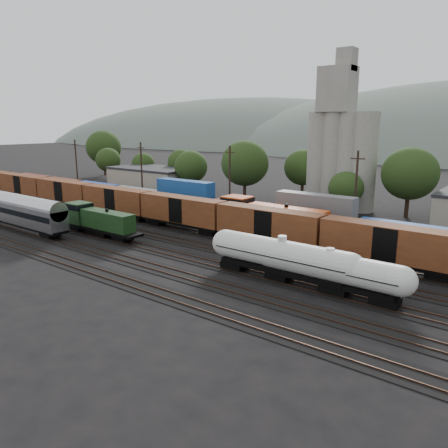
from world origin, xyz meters
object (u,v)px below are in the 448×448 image
Objects in this scene: passenger_coach at (16,209)px; grain_silo at (340,149)px; tank_car_a at (282,256)px; orange_locomotive at (265,217)px; green_locomotive at (95,219)px.

grain_silo reaches higher than passenger_coach.
passenger_coach is (-43.63, -5.00, 0.52)m from tank_car_a.
tank_car_a is 0.87× the size of orange_locomotive.
orange_locomotive reaches higher than tank_car_a.
orange_locomotive is (-11.45, 15.00, 0.11)m from tank_car_a.
grain_silo is at bearing 90.34° from orange_locomotive.
orange_locomotive is 0.69× the size of grain_silo.
grain_silo is at bearing 105.80° from tank_car_a.
grain_silo reaches higher than orange_locomotive.
tank_car_a is at bearing -52.65° from orange_locomotive.
tank_car_a is 43.46m from grain_silo.
green_locomotive is 30.94m from tank_car_a.
orange_locomotive is at bearing 127.35° from tank_car_a.
grain_silo is at bearing 64.75° from green_locomotive.
green_locomotive is 24.60m from orange_locomotive.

